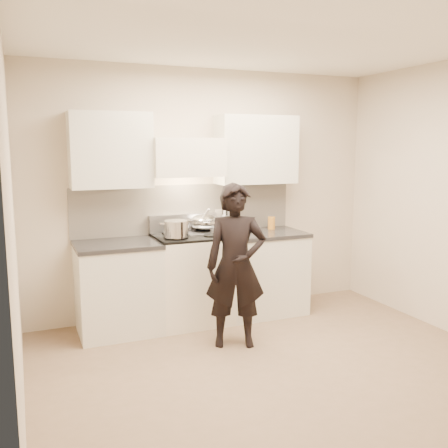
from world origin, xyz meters
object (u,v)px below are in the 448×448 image
object	(u,v)px
utensil_crock	(227,222)
person	(236,266)
wok	(204,222)
counter_right	(261,272)
stove	(192,278)

from	to	relation	value
utensil_crock	person	bearing A→B (deg)	-107.80
wok	utensil_crock	size ratio (longest dim) A/B	1.17
utensil_crock	person	world-z (taller)	person
counter_right	wok	distance (m)	0.87
wok	counter_right	bearing A→B (deg)	-12.91
counter_right	utensil_crock	distance (m)	0.69
stove	person	distance (m)	0.84
wok	person	bearing A→B (deg)	-91.47
wok	person	distance (m)	0.95
utensil_crock	stove	bearing A→B (deg)	-160.17
stove	counter_right	size ratio (longest dim) A/B	1.04
person	utensil_crock	bearing A→B (deg)	91.87
counter_right	wok	world-z (taller)	wok
wok	person	world-z (taller)	person
counter_right	utensil_crock	xyz separation A→B (m)	(-0.35, 0.17, 0.57)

